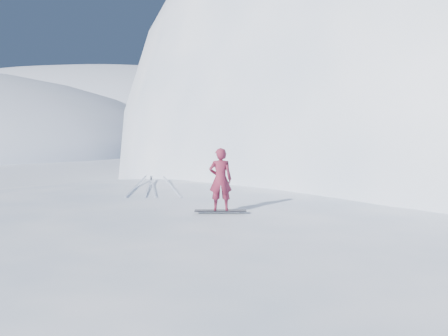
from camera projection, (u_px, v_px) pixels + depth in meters
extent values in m
plane|color=white|center=(151.00, 290.00, 14.41)|extent=(400.00, 400.00, 0.00)
ellipsoid|color=white|center=(200.00, 262.00, 17.29)|extent=(36.00, 28.00, 4.80)
ellipsoid|color=white|center=(371.00, 193.00, 33.25)|extent=(28.00, 24.00, 18.00)
ellipsoid|color=white|center=(102.00, 138.00, 127.25)|extent=(140.00, 90.00, 36.00)
ellipsoid|color=white|center=(139.00, 239.00, 20.55)|extent=(7.00, 6.30, 1.00)
ellipsoid|color=white|center=(372.00, 259.00, 17.69)|extent=(4.00, 3.60, 0.60)
cube|color=black|center=(220.00, 211.00, 13.80)|extent=(1.45, 0.41, 0.02)
imported|color=maroon|center=(220.00, 179.00, 13.71)|extent=(0.67, 0.47, 1.73)
cube|color=silver|center=(137.00, 184.00, 19.23)|extent=(0.91, 5.95, 0.04)
cube|color=silver|center=(149.00, 185.00, 19.19)|extent=(1.26, 5.89, 0.04)
cube|color=silver|center=(153.00, 185.00, 19.17)|extent=(1.67, 5.80, 0.04)
cube|color=silver|center=(171.00, 185.00, 19.10)|extent=(1.91, 5.73, 0.04)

